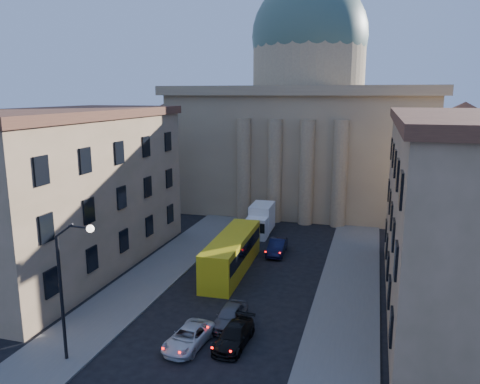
# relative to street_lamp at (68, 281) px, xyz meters

# --- Properties ---
(sidewalk_left) EXTENTS (5.00, 60.00, 0.15)m
(sidewalk_left) POSITION_rel_street_lamp_xyz_m (-1.53, 10.00, -5.21)
(sidewalk_left) COLOR #5F5D57
(sidewalk_left) RESTS_ON ground
(sidewalk_right) EXTENTS (5.00, 60.00, 0.15)m
(sidewalk_right) POSITION_rel_street_lamp_xyz_m (15.47, 10.00, -5.21)
(sidewalk_right) COLOR #5F5D57
(sidewalk_right) RESTS_ON ground
(church) EXTENTS (68.02, 28.76, 36.60)m
(church) POSITION_rel_street_lamp_xyz_m (6.97, 47.47, 6.59)
(church) COLOR #8D7456
(church) RESTS_ON ground
(building_left) EXTENTS (11.60, 26.60, 14.70)m
(building_left) POSITION_rel_street_lamp_xyz_m (-10.03, 14.00, 2.14)
(building_left) COLOR tan
(building_left) RESTS_ON ground
(building_right) EXTENTS (11.60, 26.60, 14.70)m
(building_right) POSITION_rel_street_lamp_xyz_m (23.97, 14.00, 2.14)
(building_right) COLOR tan
(building_right) RESTS_ON ground
(street_lamp) EXTENTS (2.62, 0.44, 8.83)m
(street_lamp) POSITION_rel_street_lamp_xyz_m (0.00, 0.00, 0.00)
(street_lamp) COLOR black
(street_lamp) RESTS_ON ground
(car_left_mid) EXTENTS (2.53, 4.69, 1.25)m
(car_left_mid) POSITION_rel_street_lamp_xyz_m (6.04, 3.62, -4.66)
(car_left_mid) COLOR silver
(car_left_mid) RESTS_ON ground
(car_right_mid) EXTENTS (2.06, 4.59, 1.31)m
(car_right_mid) POSITION_rel_street_lamp_xyz_m (8.82, 4.61, -4.63)
(car_right_mid) COLOR black
(car_right_mid) RESTS_ON ground
(car_right_far) EXTENTS (1.85, 4.28, 1.44)m
(car_right_far) POSITION_rel_street_lamp_xyz_m (7.77, 7.03, -4.57)
(car_right_far) COLOR #4D4E52
(car_right_far) RESTS_ON ground
(car_right_distant) EXTENTS (1.79, 4.66, 1.52)m
(car_right_distant) POSITION_rel_street_lamp_xyz_m (7.91, 22.66, -4.53)
(car_right_distant) COLOR black
(car_right_distant) RESTS_ON ground
(city_bus) EXTENTS (3.14, 11.98, 3.35)m
(city_bus) POSITION_rel_street_lamp_xyz_m (4.87, 16.93, -3.48)
(city_bus) COLOR gold
(city_bus) RESTS_ON ground
(box_truck) EXTENTS (2.55, 6.10, 3.31)m
(box_truck) POSITION_rel_street_lamp_xyz_m (4.58, 29.19, -3.72)
(box_truck) COLOR white
(box_truck) RESTS_ON ground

